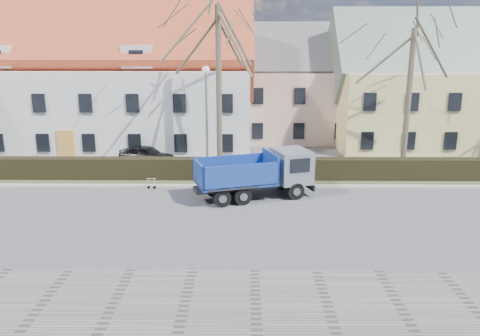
{
  "coord_description": "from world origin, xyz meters",
  "views": [
    {
      "loc": [
        -0.36,
        -21.33,
        7.82
      ],
      "look_at": [
        -0.61,
        2.77,
        1.6
      ],
      "focal_mm": 35.0,
      "sensor_mm": 36.0,
      "label": 1
    }
  ],
  "objects_px": {
    "dump_truck": "(250,175)",
    "streetlight": "(207,122)",
    "cart_frame": "(148,183)",
    "parked_car_a": "(146,155)"
  },
  "relations": [
    {
      "from": "cart_frame",
      "to": "parked_car_a",
      "type": "bearing_deg",
      "value": 102.01
    },
    {
      "from": "streetlight",
      "to": "parked_car_a",
      "type": "relative_size",
      "value": 1.8
    },
    {
      "from": "dump_truck",
      "to": "parked_car_a",
      "type": "bearing_deg",
      "value": 115.38
    },
    {
      "from": "dump_truck",
      "to": "parked_car_a",
      "type": "height_order",
      "value": "dump_truck"
    },
    {
      "from": "dump_truck",
      "to": "cart_frame",
      "type": "bearing_deg",
      "value": 146.76
    },
    {
      "from": "parked_car_a",
      "to": "streetlight",
      "type": "bearing_deg",
      "value": -107.32
    },
    {
      "from": "streetlight",
      "to": "cart_frame",
      "type": "relative_size",
      "value": 8.88
    },
    {
      "from": "cart_frame",
      "to": "parked_car_a",
      "type": "relative_size",
      "value": 0.2
    },
    {
      "from": "cart_frame",
      "to": "parked_car_a",
      "type": "height_order",
      "value": "parked_car_a"
    },
    {
      "from": "dump_truck",
      "to": "streetlight",
      "type": "height_order",
      "value": "streetlight"
    }
  ]
}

